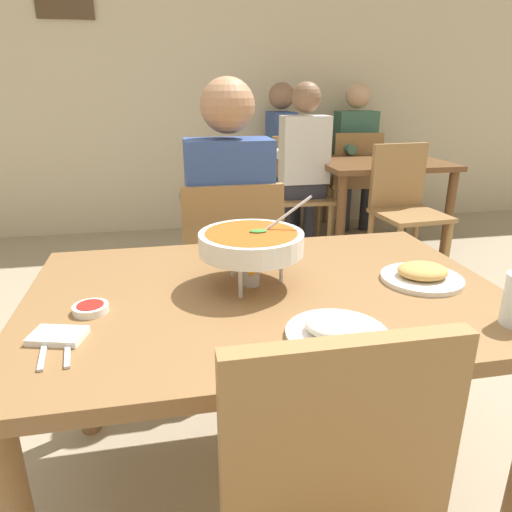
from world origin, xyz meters
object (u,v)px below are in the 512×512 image
dining_table_far (379,176)px  chair_bg_middle (354,176)px  chair_bg_corner (404,201)px  diner_main (228,214)px  patron_bg_left (285,150)px  curry_bowl (251,243)px  appetizer_plate (422,275)px  chair_bg_left (294,177)px  chair_bg_right (299,187)px  chair_diner_main (230,267)px  dining_table_main (266,320)px  rice_plate (337,330)px  patron_bg_middle (356,148)px  patron_bg_right (303,159)px  sauce_dish (91,308)px

dining_table_far → chair_bg_middle: 0.50m
chair_bg_corner → diner_main: bearing=-144.3°
chair_bg_corner → patron_bg_left: patron_bg_left is taller
curry_bowl → appetizer_plate: (0.51, -0.07, -0.11)m
curry_bowl → chair_bg_left: curry_bowl is taller
appetizer_plate → chair_bg_left: 2.89m
appetizer_plate → chair_bg_corner: (0.91, 1.80, -0.23)m
dining_table_far → chair_bg_right: (-0.62, 0.14, -0.08)m
dining_table_far → chair_bg_left: size_ratio=1.11×
diner_main → chair_diner_main: bearing=-90.0°
dining_table_main → chair_bg_middle: chair_bg_middle is taller
appetizer_plate → chair_bg_left: bearing=82.0°
dining_table_far → chair_bg_corner: 0.53m
rice_plate → chair_bg_right: size_ratio=0.27×
appetizer_plate → chair_bg_right: size_ratio=0.27×
curry_bowl → chair_bg_left: bearing=71.9°
curry_bowl → diner_main: bearing=87.3°
rice_plate → chair_bg_middle: chair_bg_middle is taller
chair_diner_main → dining_table_far: size_ratio=0.90×
rice_plate → chair_bg_middle: (1.32, 3.07, -0.23)m
dining_table_main → chair_diner_main: 0.75m
rice_plate → patron_bg_middle: bearing=66.8°
curry_bowl → dining_table_far: (1.47, 2.24, -0.26)m
curry_bowl → rice_plate: 0.38m
curry_bowl → dining_table_far: curry_bowl is taller
chair_bg_corner → chair_bg_middle: bearing=88.0°
diner_main → chair_bg_left: bearing=66.9°
rice_plate → chair_bg_left: chair_bg_left is taller
chair_diner_main → chair_bg_middle: bearing=55.1°
chair_diner_main → dining_table_far: 2.11m
chair_bg_left → chair_diner_main: bearing=-112.8°
chair_diner_main → patron_bg_right: size_ratio=0.69×
diner_main → chair_bg_corner: 1.72m
chair_diner_main → chair_bg_middle: size_ratio=1.00×
patron_bg_left → chair_diner_main: bearing=-110.5°
chair_bg_middle → patron_bg_right: size_ratio=0.69×
sauce_dish → patron_bg_left: patron_bg_left is taller
chair_bg_middle → chair_bg_corner: (-0.03, -1.01, 0.00)m
chair_bg_right → diner_main: bearing=-116.1°
diner_main → appetizer_plate: bearing=-59.6°
chair_bg_middle → patron_bg_right: patron_bg_right is taller
curry_bowl → dining_table_main: bearing=-51.5°
chair_diner_main → chair_bg_corner: same height
diner_main → chair_bg_corner: bearing=35.7°
chair_bg_middle → chair_bg_corner: size_ratio=1.00×
diner_main → chair_bg_right: size_ratio=1.46×
sauce_dish → chair_bg_right: bearing=62.6°
dining_table_far → sauce_dish: bearing=-129.2°
diner_main → curry_bowl: size_ratio=3.94×
chair_bg_middle → patron_bg_right: bearing=-143.8°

